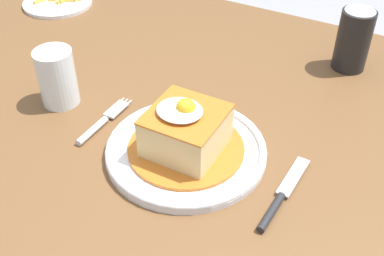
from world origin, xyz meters
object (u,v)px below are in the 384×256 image
(knife, at_px, (278,201))
(drinking_glass, at_px, (58,81))
(main_plate, at_px, (186,150))
(side_plate_fries, at_px, (58,2))
(soda_can, at_px, (353,40))
(fork, at_px, (100,124))

(knife, height_order, drinking_glass, drinking_glass)
(main_plate, relative_size, side_plate_fries, 1.52)
(drinking_glass, relative_size, side_plate_fries, 0.62)
(drinking_glass, bearing_deg, soda_can, 40.43)
(main_plate, height_order, fork, main_plate)
(fork, relative_size, side_plate_fries, 0.83)
(soda_can, bearing_deg, drinking_glass, -139.57)
(main_plate, relative_size, drinking_glass, 2.46)
(main_plate, height_order, knife, main_plate)
(main_plate, bearing_deg, fork, -176.88)
(main_plate, distance_m, knife, 0.17)
(side_plate_fries, bearing_deg, main_plate, -31.29)
(fork, distance_m, side_plate_fries, 0.52)
(fork, bearing_deg, drinking_glass, 166.11)
(knife, bearing_deg, main_plate, 169.50)
(soda_can, bearing_deg, fork, -129.48)
(knife, xyz_separation_m, side_plate_fries, (-0.72, 0.37, -0.00))
(soda_can, relative_size, side_plate_fries, 0.73)
(fork, relative_size, drinking_glass, 1.34)
(main_plate, bearing_deg, side_plate_fries, 148.71)
(soda_can, relative_size, drinking_glass, 1.18)
(side_plate_fries, bearing_deg, fork, -41.67)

